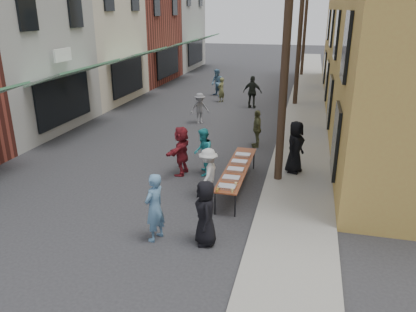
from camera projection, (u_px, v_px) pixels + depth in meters
The scene contains 27 objects.
ground at pixel (124, 206), 12.10m from camera, with size 120.00×120.00×0.00m, color #28282B.
sidewalk at pixel (306, 105), 24.61m from camera, with size 2.20×60.00×0.10m, color gray.
storefront_row at pixel (78, 32), 26.62m from camera, with size 8.00×37.00×9.00m.
utility_pole_near at pixel (286, 45), 12.31m from camera, with size 0.26×0.26×9.00m, color #2D2116.
utility_pole_mid at pixel (300, 28), 23.25m from camera, with size 0.26×0.26×9.00m, color #2D2116.
utility_pole_far at pixel (305, 22), 34.18m from camera, with size 0.26×0.26×9.00m, color #2D2116.
serving_table at pixel (237, 169), 13.01m from camera, with size 0.70×4.00×0.75m.
catering_tray_sausage at pixel (227, 187), 11.48m from camera, with size 0.50×0.33×0.08m, color maroon.
catering_tray_foil_b at pixel (231, 178), 12.07m from camera, with size 0.50×0.33×0.08m, color #B2B2B7.
catering_tray_buns at pixel (235, 170), 12.71m from camera, with size 0.50×0.33×0.08m, color tan.
catering_tray_foil_d at pixel (239, 162), 13.35m from camera, with size 0.50×0.33×0.08m, color #B2B2B7.
catering_tray_buns_end at pixel (243, 155), 13.98m from camera, with size 0.50×0.33×0.08m, color tan.
condiment_jar_a at pixel (217, 190), 11.25m from camera, with size 0.07×0.07×0.08m, color #A57F26.
condiment_jar_b at pixel (218, 189), 11.35m from camera, with size 0.07×0.07×0.08m, color #A57F26.
condiment_jar_c at pixel (218, 188), 11.44m from camera, with size 0.07×0.07×0.08m, color #A57F26.
cup_stack at pixel (232, 191), 11.20m from camera, with size 0.08×0.08×0.12m, color tan.
guest_front_a at pixel (205, 213), 9.90m from camera, with size 0.82×0.54×1.68m, color black.
guest_front_b at pixel (154, 207), 10.06m from camera, with size 0.65×0.43×1.79m, color #527B9F.
guest_front_c at pixel (203, 152), 14.13m from camera, with size 0.81×0.63×1.67m, color teal.
guest_front_d at pixel (208, 174), 12.38m from camera, with size 1.04×0.60×1.60m, color silver.
guest_front_e at pixel (257, 129), 17.05m from camera, with size 0.93×0.39×1.59m, color brown.
guest_queue_back at pixel (181, 151), 14.16m from camera, with size 1.62×0.52×1.75m, color maroon.
server at pixel (295, 147), 14.08m from camera, with size 0.90×0.59×1.85m, color black.
passerby_left at pixel (200, 108), 20.57m from camera, with size 1.01×0.58×1.57m, color slate.
passerby_mid at pixel (252, 92), 23.75m from camera, with size 1.11×0.46×1.89m, color black.
passerby_right at pixel (221, 90), 25.36m from camera, with size 0.56×0.37×1.53m, color olive.
passerby_far at pixel (217, 83), 27.10m from camera, with size 0.87×0.68×1.78m, color #5581A5.
Camera 1 is at (5.09, -9.92, 5.54)m, focal length 35.00 mm.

